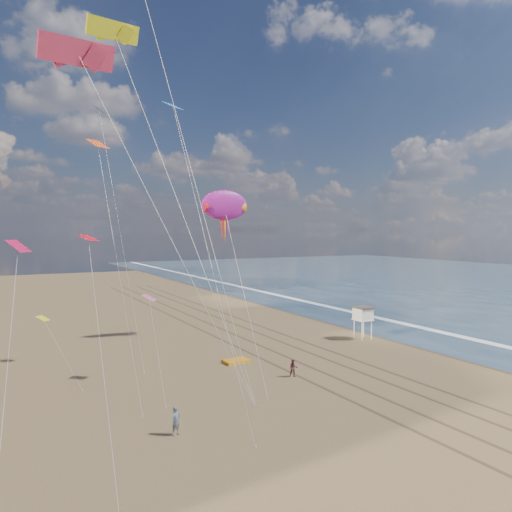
{
  "coord_description": "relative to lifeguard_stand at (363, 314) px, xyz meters",
  "views": [
    {
      "loc": [
        -23.23,
        -15.62,
        11.97
      ],
      "look_at": [
        -0.99,
        26.0,
        9.5
      ],
      "focal_mm": 35.0,
      "sensor_mm": 36.0,
      "label": 1
    }
  ],
  "objects": [
    {
      "name": "wet_sand",
      "position": [
        6.34,
        13.35,
        -2.74
      ],
      "size": [
        260.0,
        260.0,
        0.0
      ],
      "primitive_type": "plane",
      "color": "#42301E",
      "rests_on": "ground"
    },
    {
      "name": "foam",
      "position": [
        10.54,
        13.35,
        -2.74
      ],
      "size": [
        260.0,
        260.0,
        0.0
      ],
      "primitive_type": "plane",
      "color": "white",
      "rests_on": "ground"
    },
    {
      "name": "kite_flyer_a",
      "position": [
        -26.57,
        -14.94,
        -1.88
      ],
      "size": [
        0.74,
        0.64,
        1.72
      ],
      "primitive_type": "imported",
      "rotation": [
        0.0,
        0.0,
        0.44
      ],
      "color": "slate",
      "rests_on": "ground"
    },
    {
      "name": "lifeguard_stand",
      "position": [
        0.0,
        0.0,
        0.0
      ],
      "size": [
        1.97,
        1.97,
        3.56
      ],
      "color": "white",
      "rests_on": "ground"
    },
    {
      "name": "grounded_kite",
      "position": [
        -16.52,
        -2.19,
        -2.62
      ],
      "size": [
        2.36,
        1.59,
        0.26
      ],
      "primitive_type": "cube",
      "rotation": [
        0.0,
        0.0,
        0.06
      ],
      "color": "orange",
      "rests_on": "ground"
    },
    {
      "name": "kite_flyer_b",
      "position": [
        -14.33,
        -8.39,
        -2.02
      ],
      "size": [
        0.88,
        0.81,
        1.45
      ],
      "primitive_type": "imported",
      "rotation": [
        0.0,
        0.0,
        -0.46
      ],
      "color": "brown",
      "rests_on": "ground"
    },
    {
      "name": "tracks",
      "position": [
        -10.11,
        3.35,
        -2.74
      ],
      "size": [
        7.68,
        120.0,
        0.01
      ],
      "color": "brown",
      "rests_on": "ground"
    },
    {
      "name": "show_kite",
      "position": [
        -13.08,
        7.71,
        11.9
      ],
      "size": [
        5.37,
        10.51,
        24.77
      ],
      "color": "#9F188D",
      "rests_on": "ground"
    },
    {
      "name": "small_kites",
      "position": [
        -28.42,
        -3.69,
        12.36
      ],
      "size": [
        12.11,
        21.99,
        20.44
      ],
      "color": "red",
      "rests_on": "ground"
    }
  ]
}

